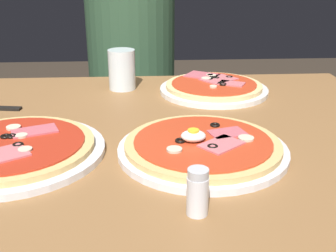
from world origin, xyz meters
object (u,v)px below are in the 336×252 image
(water_glass_far, at_px, (122,72))
(pizza_across_left, at_px, (13,149))
(salt_shaker, at_px, (198,192))
(dining_table, at_px, (126,181))
(pizza_foreground, at_px, (203,147))
(diner_person, at_px, (133,103))
(pizza_across_right, at_px, (214,88))

(water_glass_far, bearing_deg, pizza_across_left, -113.34)
(water_glass_far, distance_m, salt_shaker, 0.62)
(dining_table, relative_size, pizza_foreground, 4.03)
(pizza_across_left, xyz_separation_m, water_glass_far, (0.17, 0.40, 0.03))
(pizza_across_left, xyz_separation_m, diner_person, (0.19, 0.87, -0.21))
(dining_table, distance_m, salt_shaker, 0.36)
(water_glass_far, xyz_separation_m, diner_person, (0.02, 0.46, -0.24))
(pizza_across_right, bearing_deg, pizza_foreground, -102.20)
(pizza_foreground, relative_size, pizza_across_left, 0.95)
(pizza_foreground, xyz_separation_m, salt_shaker, (-0.03, -0.19, 0.02))
(pizza_foreground, height_order, water_glass_far, water_glass_far)
(pizza_foreground, height_order, diner_person, diner_person)
(pizza_across_right, xyz_separation_m, salt_shaker, (-0.11, -0.56, 0.02))
(pizza_foreground, relative_size, water_glass_far, 2.89)
(dining_table, relative_size, pizza_across_right, 4.35)
(pizza_across_right, bearing_deg, diner_person, 113.61)
(pizza_foreground, bearing_deg, water_glass_far, 110.93)
(water_glass_far, bearing_deg, salt_shaker, -78.32)
(pizza_across_left, height_order, pizza_across_right, same)
(pizza_across_left, distance_m, water_glass_far, 0.44)
(pizza_foreground, xyz_separation_m, pizza_across_left, (-0.33, 0.01, -0.00))
(dining_table, bearing_deg, salt_shaker, -70.11)
(dining_table, xyz_separation_m, pizza_across_left, (-0.19, -0.11, 0.13))
(pizza_across_right, distance_m, salt_shaker, 0.57)
(diner_person, bearing_deg, dining_table, 89.84)
(pizza_foreground, distance_m, water_glass_far, 0.45)
(pizza_foreground, distance_m, salt_shaker, 0.19)
(pizza_across_right, height_order, salt_shaker, salt_shaker)
(water_glass_far, relative_size, diner_person, 0.09)
(diner_person, bearing_deg, salt_shaker, 95.86)
(pizza_foreground, relative_size, diner_person, 0.26)
(pizza_across_right, bearing_deg, salt_shaker, -101.48)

